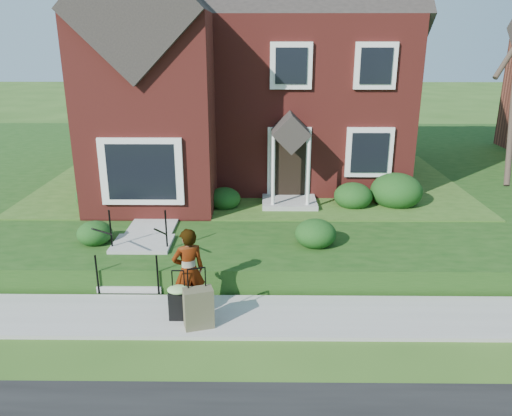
{
  "coord_description": "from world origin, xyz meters",
  "views": [
    {
      "loc": [
        0.36,
        -8.77,
        5.29
      ],
      "look_at": [
        0.24,
        2.0,
        1.66
      ],
      "focal_mm": 35.0,
      "sensor_mm": 36.0,
      "label": 1
    }
  ],
  "objects_px": {
    "suitcase_black": "(179,301)",
    "suitcase_olive": "(199,308)",
    "woman": "(189,271)",
    "front_steps": "(138,258)"
  },
  "relations": [
    {
      "from": "suitcase_black",
      "to": "suitcase_olive",
      "type": "bearing_deg",
      "value": -34.13
    },
    {
      "from": "suitcase_olive",
      "to": "suitcase_black",
      "type": "bearing_deg",
      "value": 129.54
    },
    {
      "from": "suitcase_olive",
      "to": "woman",
      "type": "bearing_deg",
      "value": 96.28
    },
    {
      "from": "front_steps",
      "to": "suitcase_olive",
      "type": "bearing_deg",
      "value": -53.69
    },
    {
      "from": "woman",
      "to": "suitcase_black",
      "type": "distance_m",
      "value": 0.61
    },
    {
      "from": "woman",
      "to": "suitcase_black",
      "type": "relative_size",
      "value": 1.73
    },
    {
      "from": "front_steps",
      "to": "suitcase_olive",
      "type": "xyz_separation_m",
      "value": [
        1.68,
        -2.29,
        0.01
      ]
    },
    {
      "from": "woman",
      "to": "suitcase_olive",
      "type": "height_order",
      "value": "woman"
    },
    {
      "from": "suitcase_black",
      "to": "suitcase_olive",
      "type": "height_order",
      "value": "suitcase_olive"
    },
    {
      "from": "woman",
      "to": "suitcase_olive",
      "type": "bearing_deg",
      "value": 90.6
    }
  ]
}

